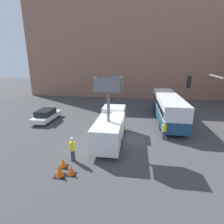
% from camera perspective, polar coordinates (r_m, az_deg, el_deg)
% --- Properties ---
extents(ground_plane, '(120.00, 120.00, 0.00)m').
position_cam_1_polar(ground_plane, '(17.03, 4.04, -8.82)').
color(ground_plane, '#424244').
extents(building_backdrop_far, '(44.00, 10.00, 20.90)m').
position_cam_1_polar(building_backdrop_far, '(40.50, 7.22, 20.60)').
color(building_backdrop_far, '#936651').
rests_on(building_backdrop_far, ground_plane).
extents(utility_truck, '(2.21, 7.04, 6.02)m').
position_cam_1_polar(utility_truck, '(15.95, -0.46, -4.48)').
color(utility_truck, white).
rests_on(utility_truck, ground_plane).
extents(city_bus, '(2.60, 12.22, 3.16)m').
position_cam_1_polar(city_bus, '(23.06, 17.69, 1.99)').
color(city_bus, navy).
rests_on(city_bus, ground_plane).
extents(traffic_light_pole, '(3.80, 3.55, 6.44)m').
position_cam_1_polar(traffic_light_pole, '(15.18, 31.83, 3.01)').
color(traffic_light_pole, slate).
rests_on(traffic_light_pole, ground_plane).
extents(road_worker_near_truck, '(0.38, 0.38, 1.89)m').
position_cam_1_polar(road_worker_near_truck, '(13.48, -12.76, -11.75)').
color(road_worker_near_truck, navy).
rests_on(road_worker_near_truck, ground_plane).
extents(road_worker_directing, '(0.38, 0.38, 1.82)m').
position_cam_1_polar(road_worker_directing, '(17.31, 16.71, -5.79)').
color(road_worker_directing, navy).
rests_on(road_worker_directing, ground_plane).
extents(traffic_cone_near_truck, '(0.61, 0.61, 0.69)m').
position_cam_1_polar(traffic_cone_near_truck, '(13.23, -15.69, -15.66)').
color(traffic_cone_near_truck, black).
rests_on(traffic_cone_near_truck, ground_plane).
extents(traffic_cone_mid_road, '(0.57, 0.57, 0.65)m').
position_cam_1_polar(traffic_cone_mid_road, '(12.35, -13.16, -18.11)').
color(traffic_cone_mid_road, black).
rests_on(traffic_cone_mid_road, ground_plane).
extents(traffic_cone_far_side, '(0.68, 0.68, 0.78)m').
position_cam_1_polar(traffic_cone_far_side, '(12.36, -16.77, -17.99)').
color(traffic_cone_far_side, black).
rests_on(traffic_cone_far_side, ground_plane).
extents(parked_car_curbside, '(1.87, 4.69, 1.49)m').
position_cam_1_polar(parked_car_curbside, '(23.29, -20.62, -0.95)').
color(parked_car_curbside, silver).
rests_on(parked_car_curbside, ground_plane).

